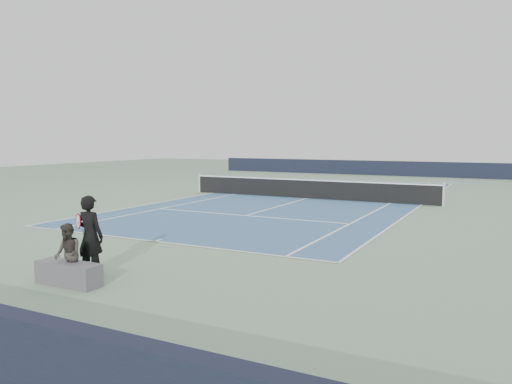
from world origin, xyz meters
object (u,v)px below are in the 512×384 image
at_px(tennis_net, 307,188).
at_px(tennis_player, 90,236).
at_px(spectator_bench, 68,263).
at_px(tennis_ball, 99,281).

xyz_separation_m(tennis_net, tennis_player, (1.12, -15.39, 0.37)).
height_order(tennis_net, tennis_player, tennis_player).
bearing_deg(spectator_bench, tennis_player, 96.55).
bearing_deg(tennis_player, spectator_bench, -83.45).
distance_m(tennis_net, spectator_bench, 16.12).
bearing_deg(tennis_ball, tennis_player, 151.02).
relative_size(tennis_player, tennis_ball, 25.16).
bearing_deg(tennis_net, spectator_bench, -85.75).
xyz_separation_m(tennis_player, spectator_bench, (0.08, -0.68, -0.43)).
height_order(tennis_net, tennis_ball, tennis_net).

